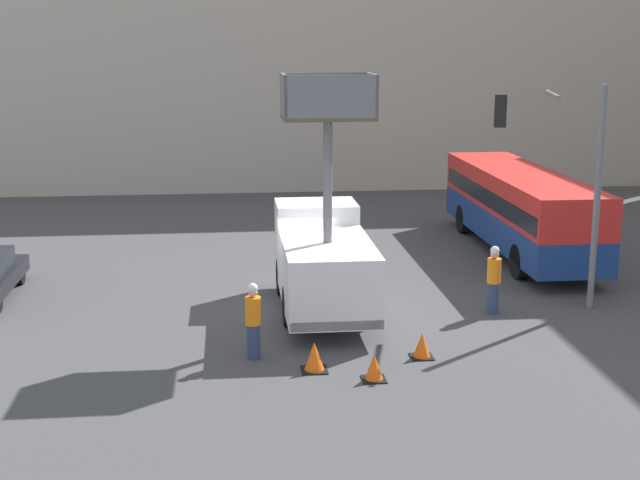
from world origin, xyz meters
TOP-DOWN VIEW (x-y plane):
  - ground_plane at (0.00, 0.00)m, footprint 120.00×120.00m
  - building_backdrop_far at (0.00, 24.57)m, footprint 44.00×10.00m
  - utility_truck at (0.79, -0.41)m, footprint 2.38×6.07m
  - city_bus at (8.51, 5.95)m, footprint 2.52×11.10m
  - traffic_light_pole at (7.50, -0.53)m, footprint 2.97×2.71m
  - road_worker_near_truck at (-1.27, -3.89)m, footprint 0.38×0.38m
  - road_worker_directing at (5.50, -1.00)m, footprint 0.38×0.38m
  - traffic_cone_near_truck at (0.10, -4.85)m, footprint 0.61×0.61m
  - traffic_cone_mid_road at (1.38, -5.57)m, footprint 0.54×0.54m
  - traffic_cone_far_side at (2.77, -4.26)m, footprint 0.54×0.54m

SIDE VIEW (x-z plane):
  - ground_plane at x=0.00m, z-range 0.00..0.00m
  - traffic_cone_mid_road at x=1.38m, z-range -0.02..0.59m
  - traffic_cone_far_side at x=2.77m, z-range -0.02..0.60m
  - traffic_cone_near_truck at x=0.10m, z-range -0.02..0.67m
  - road_worker_near_truck at x=-1.27m, z-range 0.01..1.88m
  - road_worker_directing at x=5.50m, z-range 0.01..1.95m
  - utility_truck at x=0.79m, z-range -1.73..4.93m
  - city_bus at x=8.51m, z-range 0.28..3.21m
  - traffic_light_pole at x=7.50m, z-range 1.06..7.38m
  - building_backdrop_far at x=0.00m, z-range 0.00..13.14m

